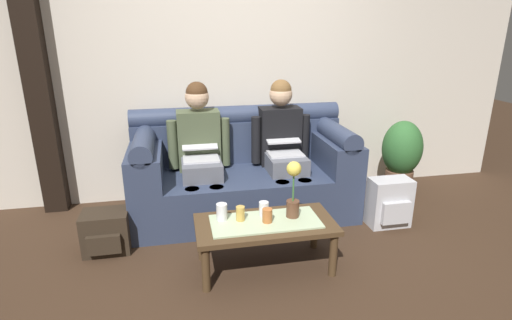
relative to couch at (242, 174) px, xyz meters
The scene contains 15 objects.
ground_plane 1.23m from the couch, 90.00° to the right, with size 14.00×14.00×0.00m, color #382619.
back_wall_patterned 1.20m from the couch, 90.00° to the left, with size 6.00×0.12×2.90m, color beige.
timber_pillar 2.09m from the couch, 166.68° to the left, with size 0.20×0.20×2.90m, color black.
couch is the anchor object (origin of this frame).
person_left 0.47m from the couch, behind, with size 0.56×0.67×1.22m.
person_right 0.47m from the couch, ahead, with size 0.56×0.67×1.22m.
coffee_table 0.97m from the couch, 90.00° to the right, with size 0.99×0.49×0.37m.
flower_vase 0.99m from the couch, 77.52° to the right, with size 0.10×0.10×0.42m.
cup_near_left 0.94m from the couch, 108.49° to the right, with size 0.08×0.08×0.12m, color silver.
cup_near_right 0.99m from the couch, 89.42° to the right, with size 0.07×0.07×0.10m, color #B26633.
cup_far_center 0.94m from the couch, 100.41° to the right, with size 0.06×0.06×0.10m, color gold.
cup_far_left 0.87m from the couch, 89.31° to the right, with size 0.07×0.07×0.10m, color silver.
backpack_right 1.34m from the couch, 24.48° to the right, with size 0.36×0.25×0.43m.
backpack_left 1.28m from the couch, 156.34° to the right, with size 0.35×0.30×0.33m.
potted_plant 1.67m from the couch, ahead, with size 0.40×0.40×0.78m.
Camera 1 is at (-0.57, -2.28, 1.68)m, focal length 28.15 mm.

